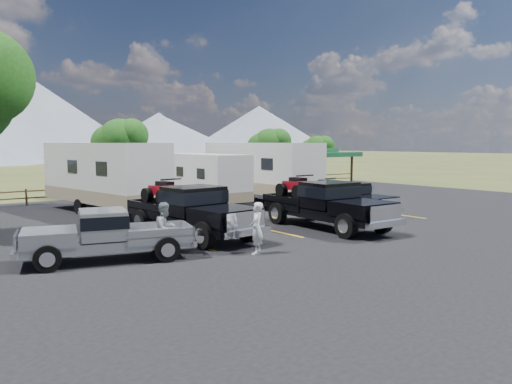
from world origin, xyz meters
TOP-DOWN VIEW (x-y plane):
  - ground at (0.00, 0.00)m, footprint 320.00×320.00m
  - asphalt_lot at (0.00, 3.00)m, footprint 44.00×34.00m
  - stall_lines at (0.00, 4.00)m, footprint 12.12×5.50m
  - tree_ne_a at (8.97, 17.01)m, footprint 3.11×2.92m
  - tree_ne_b at (14.98, 18.01)m, footprint 2.77×2.59m
  - tree_north at (-2.03, 19.02)m, footprint 3.46×3.24m
  - rail_fence at (2.00, 18.50)m, footprint 36.12×0.12m
  - pavilion at (13.00, 17.00)m, footprint 6.20×6.20m
  - rig_left at (-5.33, 4.12)m, footprint 2.77×6.72m
  - rig_center at (0.26, 2.37)m, footprint 2.53×6.68m
  - rig_right at (3.78, 4.39)m, footprint 1.98×5.47m
  - trailer_left at (-5.44, 12.71)m, footprint 3.97×10.47m
  - trailer_center at (-0.05, 11.82)m, footprint 2.43×8.61m
  - trailer_right at (4.08, 11.67)m, footprint 3.01×10.44m
  - pickup_silver at (-9.34, 2.15)m, footprint 5.52×3.05m
  - person_a at (-5.14, 0.11)m, footprint 0.74×0.70m
  - person_b at (-7.57, 1.79)m, footprint 1.01×0.90m

SIDE VIEW (x-z plane):
  - ground at x=0.00m, z-range 0.00..0.00m
  - asphalt_lot at x=0.00m, z-range 0.00..0.04m
  - stall_lines at x=0.00m, z-range 0.04..0.05m
  - rail_fence at x=2.00m, z-range 0.11..1.11m
  - pickup_silver at x=-9.34m, z-range 0.07..1.65m
  - person_a at x=-5.14m, z-range 0.04..1.75m
  - person_b at x=-7.57m, z-range 0.04..1.76m
  - rig_right at x=3.78m, z-range 0.01..1.83m
  - rig_left at x=-5.33m, z-range 0.00..2.19m
  - rig_center at x=0.26m, z-range 0.00..2.20m
  - trailer_center at x=-0.05m, z-range 0.11..3.10m
  - trailer_left at x=-5.44m, z-range 0.12..3.74m
  - trailer_right at x=4.08m, z-range 0.12..3.75m
  - pavilion at x=13.00m, z-range 1.18..4.40m
  - tree_ne_b at x=14.98m, z-range 0.99..5.26m
  - tree_ne_a at x=8.97m, z-range 1.10..5.86m
  - tree_north at x=-2.03m, z-range 1.21..6.46m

